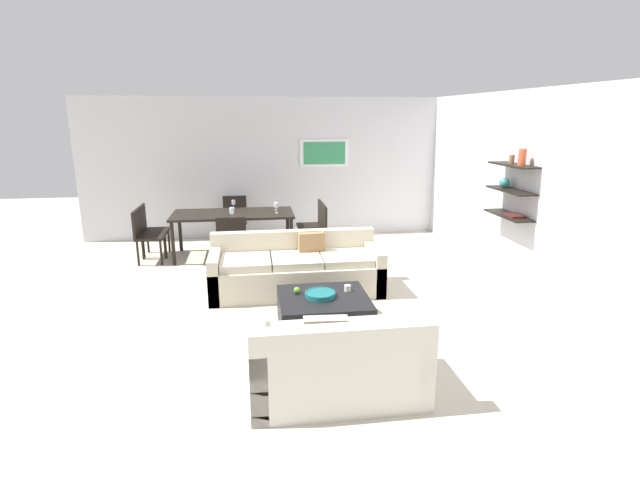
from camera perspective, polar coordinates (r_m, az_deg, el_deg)
ground_plane at (r=6.39m, az=-1.46°, el=-7.04°), size 18.00×18.00×0.00m
back_wall_unit at (r=9.53m, az=-2.19°, el=8.57°), size 8.40×0.09×2.70m
right_wall_shelf_unit at (r=7.54m, az=21.51°, el=5.95°), size 0.34×8.20×2.70m
sofa_beige at (r=6.59m, az=-2.86°, el=-3.66°), size 2.31×0.90×0.78m
loveseat_white at (r=4.27m, az=1.92°, el=-14.32°), size 1.48×0.90×0.78m
coffee_table at (r=5.50m, az=0.43°, el=-8.59°), size 1.00×0.93×0.38m
decorative_bowl at (r=5.41m, az=0.02°, el=-6.45°), size 0.35×0.35×0.06m
candle_jar at (r=5.59m, az=3.30°, el=-5.73°), size 0.08×0.08×0.07m
apple_on_coffee_table at (r=5.51m, az=-2.77°, el=-5.99°), size 0.08×0.08×0.08m
dining_table at (r=8.29m, az=-10.30°, el=2.77°), size 2.03×0.96×0.75m
dining_chair_foot at (r=7.47m, az=-10.45°, el=0.03°), size 0.44×0.44×0.88m
dining_chair_left_near at (r=8.30m, az=-20.15°, el=0.83°), size 0.44×0.44×0.88m
dining_chair_head at (r=9.20m, az=-10.07°, el=2.78°), size 0.44×0.44×0.88m
dining_chair_right_far at (r=8.60m, az=-0.68°, el=2.20°), size 0.44×0.44×0.88m
dining_chair_left_far at (r=8.71m, az=-19.59°, el=1.50°), size 0.44×0.44×0.88m
dining_chair_right_near at (r=8.19m, az=-0.29°, el=1.55°), size 0.44×0.44×0.88m
wine_glass_right_far at (r=8.38m, az=-5.28°, el=4.19°), size 0.07×0.07×0.14m
wine_glass_foot at (r=7.85m, az=-10.46°, el=3.43°), size 0.07×0.07×0.17m
wine_glass_head at (r=8.67m, az=-10.26°, el=4.39°), size 0.06×0.06×0.15m
wine_glass_right_near at (r=8.14m, az=-5.20°, el=4.08°), size 0.06×0.06×0.17m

